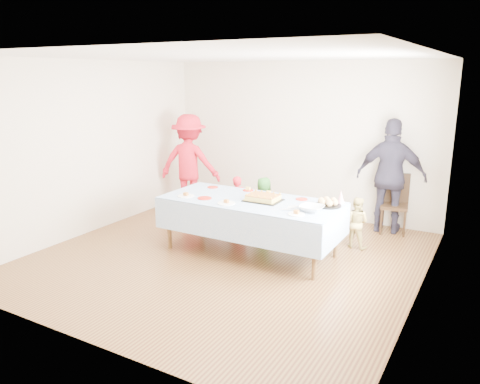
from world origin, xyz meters
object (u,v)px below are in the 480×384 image
object	(u,v)px
dining_chair	(395,200)
adult_left	(190,163)
party_table	(251,204)
birthday_cake	(263,198)

from	to	relation	value
dining_chair	adult_left	bearing A→B (deg)	-179.70
adult_left	party_table	bearing A→B (deg)	132.46
birthday_cake	dining_chair	size ratio (longest dim) A/B	0.52
birthday_cake	dining_chair	distance (m)	2.40
party_table	birthday_cake	distance (m)	0.20
party_table	dining_chair	bearing A→B (deg)	51.52
dining_chair	birthday_cake	bearing A→B (deg)	-134.88
birthday_cake	party_table	bearing A→B (deg)	-167.84
birthday_cake	dining_chair	bearing A→B (deg)	54.26
party_table	dining_chair	distance (m)	2.53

